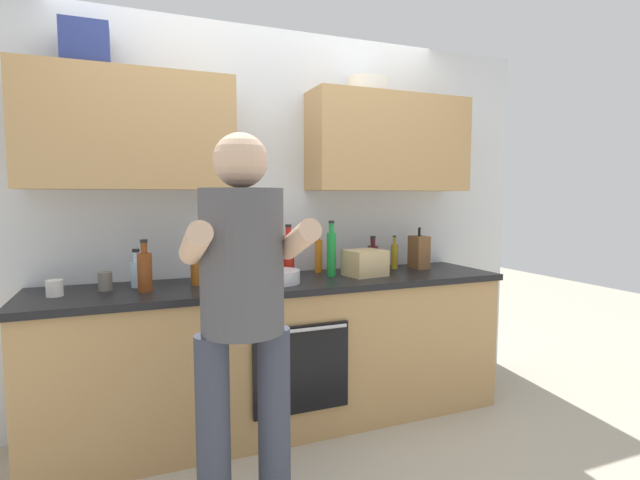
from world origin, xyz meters
The scene contains 17 objects.
ground_plane centered at (0.00, 0.00, 0.00)m, with size 12.00×12.00×0.00m, color #B2A893.
back_wall_unit centered at (-0.01, 0.27, 1.49)m, with size 4.00×0.38×2.50m.
counter centered at (0.00, 0.00, 0.45)m, with size 2.84×0.67×0.90m.
person_standing centered at (-0.44, -0.85, 0.98)m, with size 0.49×0.45×1.66m.
bottle_juice centered at (0.32, 0.21, 1.02)m, with size 0.05×0.05×0.29m.
bottle_syrup centered at (-0.50, 0.06, 1.02)m, with size 0.07×0.07×0.28m.
bottle_vinegar centered at (-0.79, -0.04, 1.01)m, with size 0.08×0.08×0.28m.
bottle_hotsauce centered at (0.09, 0.15, 1.04)m, with size 0.07×0.07×0.33m.
bottle_wine centered at (0.71, 0.17, 0.99)m, with size 0.07×0.07×0.24m.
bottle_oil centered at (0.88, 0.17, 0.99)m, with size 0.05×0.05×0.23m.
bottle_water centered at (-0.83, 0.11, 0.99)m, with size 0.06×0.06×0.22m.
bottle_soda centered at (0.34, 0.04, 1.05)m, with size 0.06×0.06×0.36m.
cup_coffee centered at (-1.22, 0.01, 0.94)m, with size 0.08×0.08×0.08m, color white.
cup_stoneware centered at (-0.99, 0.07, 0.95)m, with size 0.07×0.07×0.10m, color slate.
mixing_bowl centered at (-0.06, -0.07, 0.94)m, with size 0.27×0.27×0.08m, color silver.
knife_block centered at (1.05, 0.11, 1.02)m, with size 0.10×0.14×0.29m.
grocery_bag_bread centered at (0.55, -0.03, 0.98)m, with size 0.24×0.20×0.17m, color tan.
Camera 1 is at (-0.87, -2.74, 1.41)m, focal length 26.81 mm.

